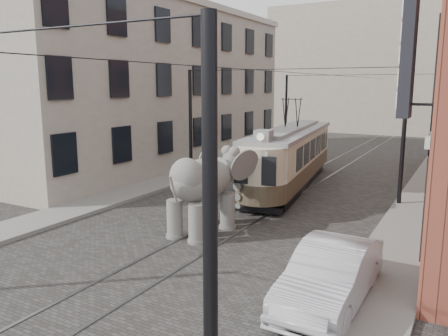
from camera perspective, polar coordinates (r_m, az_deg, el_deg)
The scene contains 10 objects.
ground at distance 17.06m, azimuth 0.56°, elevation -7.29°, with size 120.00×120.00×0.00m, color #3E3B39.
tram_rails at distance 17.06m, azimuth 0.56°, elevation -7.25°, with size 1.54×80.00×0.02m, color slate, non-canonical shape.
sidewalk_right at distance 15.27m, azimuth 21.06°, elevation -9.89°, with size 2.00×60.00×0.15m, color slate.
sidewalk_left at distance 20.82m, azimuth -15.40°, elevation -4.17°, with size 2.00×60.00×0.15m, color slate.
stucco_building at distance 30.68m, azimuth -8.71°, elevation 9.98°, with size 7.00×24.00×10.00m, color gray.
distant_block at distance 54.86m, azimuth 21.43°, elevation 11.65°, with size 28.00×10.00×14.00m, color gray.
catenary at distance 20.97m, azimuth 6.65°, elevation 4.37°, with size 11.00×30.20×6.00m, color black, non-canonical shape.
tram at distance 23.37m, azimuth 8.49°, elevation 3.16°, with size 2.37×11.47×4.55m, color beige, non-canonical shape.
elephant at distance 15.90m, azimuth -2.84°, elevation -3.09°, with size 2.66×4.84×2.96m, color slate, non-canonical shape.
parked_car at distance 11.32m, azimuth 13.38°, elevation -13.05°, with size 1.58×4.50×1.48m, color #A2A2A6.
Camera 1 is at (7.77, -14.27, 5.21)m, focal length 36.01 mm.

